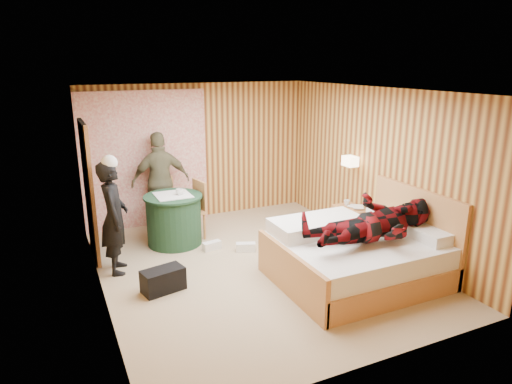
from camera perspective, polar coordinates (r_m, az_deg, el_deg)
name	(u,v)px	position (r m, az deg, el deg)	size (l,w,h in m)	color
floor	(255,266)	(6.71, -0.11, -9.27)	(4.20, 5.00, 0.01)	tan
ceiling	(255,90)	(6.08, -0.13, 12.58)	(4.20, 5.00, 0.01)	silver
wall_back	(199,152)	(8.56, -7.20, 4.99)	(4.20, 0.02, 2.50)	#D8AD52
wall_left	(95,202)	(5.75, -19.47, -1.21)	(0.02, 5.00, 2.50)	#D8AD52
wall_right	(377,169)	(7.38, 14.86, 2.83)	(0.02, 5.00, 2.50)	#D8AD52
curtain	(145,160)	(8.25, -13.66, 3.91)	(2.20, 0.08, 2.40)	white
doorway	(89,191)	(7.16, -20.18, 0.12)	(0.06, 0.90, 2.05)	black
wall_lamp	(350,161)	(7.61, 11.71, 3.80)	(0.26, 0.24, 0.16)	gold
bed	(359,255)	(6.38, 12.74, -7.72)	(2.17, 1.71, 1.18)	tan
nightstand	(350,223)	(7.74, 11.70, -3.80)	(0.42, 0.57, 0.55)	tan
round_table	(174,219)	(7.48, -10.20, -3.36)	(0.93, 0.93, 0.83)	#214829
chair_far	(163,200)	(8.12, -11.55, -0.96)	(0.45, 0.45, 0.93)	tan
chair_near	(194,205)	(7.64, -7.77, -1.65)	(0.51, 0.51, 0.97)	tan
duffel_bag	(163,280)	(6.10, -11.53, -10.73)	(0.53, 0.28, 0.30)	black
sneaker_left	(212,246)	(7.28, -5.54, -6.70)	(0.29, 0.12, 0.13)	silver
sneaker_right	(246,247)	(7.19, -1.29, -6.90)	(0.30, 0.12, 0.13)	silver
woman_standing	(114,218)	(6.57, -17.32, -3.08)	(0.58, 0.38, 1.59)	black
man_at_table	(161,181)	(8.08, -11.80, 1.31)	(1.01, 0.42, 1.72)	#676345
man_on_bed	(375,212)	(5.99, 14.71, -2.46)	(1.77, 0.67, 0.86)	#60090D
book_lower	(353,208)	(7.61, 12.04, -1.95)	(0.17, 0.22, 0.02)	silver
book_upper	(353,207)	(7.61, 12.05, -1.80)	(0.16, 0.22, 0.02)	silver
cup_nightstand	(347,203)	(7.74, 11.26, -1.33)	(0.10, 0.10, 0.09)	silver
cup_table	(180,192)	(7.32, -9.52, 0.03)	(0.12, 0.12, 0.10)	silver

